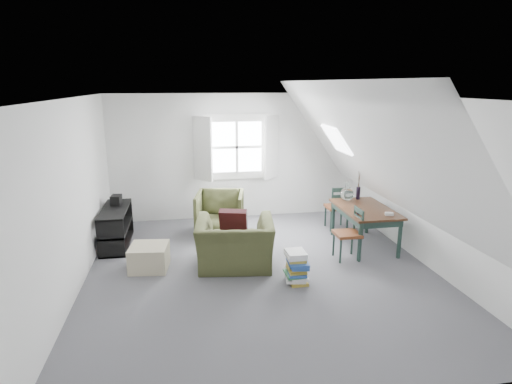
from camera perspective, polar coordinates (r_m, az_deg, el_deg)
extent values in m
plane|color=#545459|center=(6.38, 0.75, -10.57)|extent=(5.50, 5.50, 0.00)
plane|color=white|center=(5.79, 0.83, 12.49)|extent=(5.50, 5.50, 0.00)
plane|color=silver|center=(8.63, -2.60, 4.72)|extent=(5.00, 0.00, 5.00)
plane|color=silver|center=(3.44, 9.43, -10.51)|extent=(5.00, 0.00, 5.00)
plane|color=silver|center=(6.04, -23.23, -0.62)|extent=(0.00, 5.50, 5.50)
plane|color=silver|center=(6.87, 21.75, 1.23)|extent=(0.00, 5.50, 5.50)
plane|color=white|center=(5.78, -14.53, 4.80)|extent=(3.19, 5.50, 4.48)
plane|color=white|center=(6.33, 14.80, 5.58)|extent=(3.19, 5.50, 4.48)
cube|color=white|center=(8.58, -2.60, 6.02)|extent=(1.30, 0.04, 1.30)
cube|color=white|center=(8.36, -7.11, 5.71)|extent=(0.35, 0.35, 1.25)
cube|color=white|center=(8.53, 2.10, 5.98)|extent=(0.35, 0.35, 1.25)
cube|color=white|center=(8.57, -2.59, 6.01)|extent=(1.00, 0.02, 1.00)
cube|color=white|center=(8.55, -2.57, 5.99)|extent=(1.08, 0.04, 0.05)
cube|color=white|center=(8.55, -2.57, 5.99)|extent=(0.05, 0.04, 1.08)
cube|color=white|center=(7.52, 10.69, 6.89)|extent=(0.35, 0.75, 0.47)
imported|color=#3D4224|center=(6.55, -2.78, -9.88)|extent=(1.24, 1.12, 0.73)
imported|color=#3D4224|center=(7.96, -4.78, -5.46)|extent=(0.98, 1.00, 0.78)
cube|color=#390F13|center=(6.46, -3.02, -4.04)|extent=(0.46, 0.34, 0.43)
cube|color=tan|center=(6.61, -14.04, -8.42)|extent=(0.60, 0.60, 0.36)
cube|color=#341D11|center=(7.36, 14.36, -2.19)|extent=(0.80, 1.34, 0.04)
cube|color=#20352E|center=(7.38, 14.32, -2.72)|extent=(0.71, 1.25, 0.11)
cylinder|color=#20352E|center=(6.81, 13.67, -6.45)|extent=(0.06, 0.06, 0.63)
cylinder|color=#20352E|center=(7.10, 18.60, -5.96)|extent=(0.06, 0.06, 0.63)
cylinder|color=#20352E|center=(7.86, 10.24, -3.46)|extent=(0.06, 0.06, 0.63)
cylinder|color=#20352E|center=(8.11, 14.64, -3.16)|extent=(0.06, 0.06, 0.63)
sphere|color=silver|center=(7.66, 12.04, -0.27)|extent=(0.24, 0.24, 0.24)
cylinder|color=silver|center=(7.62, 12.10, 0.83)|extent=(0.08, 0.08, 0.13)
cylinder|color=black|center=(7.85, 13.46, -0.14)|extent=(0.07, 0.07, 0.22)
cylinder|color=#3F2D1E|center=(7.79, 13.57, 1.60)|extent=(0.03, 0.05, 0.40)
cylinder|color=#3F2D1E|center=(7.81, 13.63, 1.61)|extent=(0.04, 0.05, 0.40)
cylinder|color=#3F2D1E|center=(7.78, 13.53, 1.58)|extent=(0.05, 0.07, 0.39)
imported|color=black|center=(6.99, 13.49, -2.85)|extent=(0.10, 0.10, 0.08)
cube|color=white|center=(7.05, 17.34, -2.81)|extent=(0.14, 0.12, 0.04)
cube|color=#602F19|center=(8.20, 10.71, -1.96)|extent=(0.39, 0.39, 0.05)
cylinder|color=#20352E|center=(8.46, 11.28, -3.04)|extent=(0.03, 0.03, 0.40)
cylinder|color=#20352E|center=(8.18, 12.08, -3.69)|extent=(0.03, 0.03, 0.40)
cylinder|color=#20352E|center=(8.35, 9.23, -3.18)|extent=(0.03, 0.03, 0.40)
cylinder|color=#20352E|center=(8.07, 9.97, -3.84)|extent=(0.03, 0.03, 0.40)
cylinder|color=#20352E|center=(8.04, 12.28, -0.84)|extent=(0.03, 0.03, 0.42)
cylinder|color=#20352E|center=(7.93, 10.14, -0.95)|extent=(0.03, 0.03, 0.42)
cube|color=#20352E|center=(7.94, 11.28, 0.28)|extent=(0.32, 0.03, 0.08)
cube|color=#20352E|center=(7.97, 11.24, -0.57)|extent=(0.32, 0.03, 0.06)
cube|color=#602F19|center=(6.83, 12.06, -5.48)|extent=(0.38, 0.38, 0.05)
cylinder|color=#20352E|center=(6.98, 10.30, -6.81)|extent=(0.03, 0.03, 0.39)
cylinder|color=#20352E|center=(7.09, 12.68, -6.60)|extent=(0.03, 0.03, 0.39)
cylinder|color=#20352E|center=(6.71, 11.21, -7.74)|extent=(0.03, 0.03, 0.39)
cylinder|color=#20352E|center=(6.82, 13.67, -7.50)|extent=(0.03, 0.03, 0.39)
cylinder|color=#20352E|center=(6.96, 13.00, -3.39)|extent=(0.03, 0.03, 0.41)
cylinder|color=#20352E|center=(6.69, 14.02, -4.17)|extent=(0.03, 0.03, 0.41)
cube|color=#20352E|center=(6.78, 13.58, -2.45)|extent=(0.03, 0.31, 0.07)
cube|color=#20352E|center=(6.81, 13.52, -3.41)|extent=(0.03, 0.31, 0.05)
cube|color=black|center=(7.76, -17.98, -6.54)|extent=(0.42, 1.25, 0.03)
cube|color=black|center=(7.66, -18.15, -4.46)|extent=(0.42, 1.25, 0.03)
cube|color=black|center=(7.57, -18.34, -2.21)|extent=(0.42, 1.25, 0.03)
cube|color=black|center=(7.09, -18.82, -6.02)|extent=(0.42, 0.03, 0.63)
cube|color=black|center=(8.24, -17.58, -3.11)|extent=(0.42, 0.03, 0.63)
cube|color=#264C99|center=(7.38, -18.43, -6.70)|extent=(0.19, 0.21, 0.23)
cube|color=red|center=(7.82, -17.95, -5.48)|extent=(0.19, 0.25, 0.23)
cube|color=white|center=(7.43, -18.44, -4.05)|extent=(0.19, 0.23, 0.21)
cube|color=black|center=(7.79, -18.14, -1.05)|extent=(0.18, 0.24, 0.18)
cube|color=#B29933|center=(6.09, 5.57, -11.73)|extent=(0.24, 0.32, 0.04)
cube|color=white|center=(6.08, 5.24, -11.35)|extent=(0.31, 0.34, 0.04)
cube|color=white|center=(6.05, 5.70, -11.07)|extent=(0.26, 0.34, 0.04)
cube|color=#337F4C|center=(6.03, 5.15, -10.79)|extent=(0.26, 0.32, 0.03)
cube|color=#264C99|center=(6.00, 5.46, -10.61)|extent=(0.28, 0.36, 0.03)
cube|color=#B29933|center=(6.01, 5.39, -10.26)|extent=(0.24, 0.32, 0.03)
cube|color=#B29933|center=(6.02, 5.41, -9.88)|extent=(0.28, 0.35, 0.04)
cube|color=#264C99|center=(5.97, 5.80, -9.67)|extent=(0.28, 0.36, 0.04)
cube|color=#264C99|center=(5.94, 5.59, -9.35)|extent=(0.28, 0.35, 0.04)
cube|color=#B29933|center=(5.98, 5.37, -8.78)|extent=(0.26, 0.32, 0.04)
cube|color=white|center=(5.95, 5.28, -8.44)|extent=(0.26, 0.30, 0.05)
cube|color=white|center=(5.94, 5.33, -8.04)|extent=(0.26, 0.31, 0.04)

